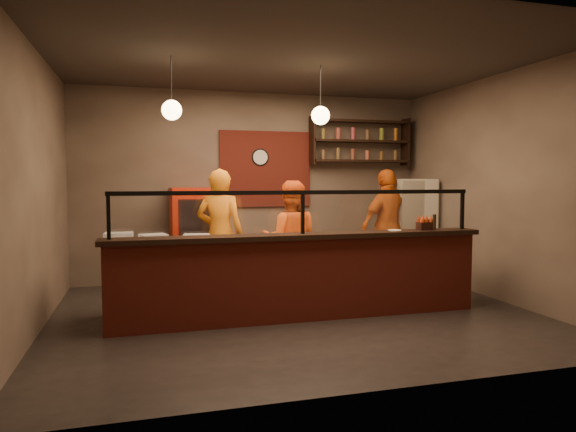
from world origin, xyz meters
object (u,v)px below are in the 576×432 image
object	(u,v)px
pizza_dough	(269,242)
condiment_caddy	(425,226)
red_cooler	(192,237)
pepper_mill	(434,222)
cook_mid	(290,240)
fridge	(410,229)
cook_right	(388,226)
wall_clock	(260,157)
cook_left	(220,235)

from	to	relation	value
pizza_dough	condiment_caddy	distance (m)	2.05
red_cooler	condiment_caddy	bearing A→B (deg)	-43.18
red_cooler	pepper_mill	bearing A→B (deg)	-42.95
cook_mid	pepper_mill	distance (m)	2.00
cook_mid	fridge	xyz separation A→B (m)	(2.44, 0.96, 0.01)
cook_mid	pizza_dough	bearing A→B (deg)	68.36
cook_right	condiment_caddy	bearing A→B (deg)	60.94
red_cooler	fridge	bearing A→B (deg)	-8.39
wall_clock	cook_left	distance (m)	2.04
condiment_caddy	pepper_mill	world-z (taller)	pepper_mill
wall_clock	cook_mid	bearing A→B (deg)	-88.03
cook_left	cook_mid	world-z (taller)	cook_left
cook_right	pepper_mill	distance (m)	1.86
fridge	condiment_caddy	bearing A→B (deg)	-105.80
cook_mid	pizza_dough	size ratio (longest dim) A/B	3.33
red_cooler	pepper_mill	xyz separation A→B (m)	(2.88, -2.48, 0.37)
wall_clock	cook_left	world-z (taller)	wall_clock
wall_clock	fridge	world-z (taller)	wall_clock
cook_right	fridge	world-z (taller)	cook_right
fridge	red_cooler	size ratio (longest dim) A/B	1.09
cook_left	cook_right	world-z (taller)	cook_right
wall_clock	pizza_dough	bearing A→B (deg)	-100.03
red_cooler	condiment_caddy	world-z (taller)	red_cooler
cook_mid	fridge	distance (m)	2.63
pizza_dough	condiment_caddy	xyz separation A→B (m)	(1.99, -0.45, 0.20)
cook_mid	pepper_mill	size ratio (longest dim) A/B	8.35
wall_clock	red_cooler	xyz separation A→B (m)	(-1.19, -0.31, -1.31)
fridge	red_cooler	world-z (taller)	fridge
fridge	pizza_dough	distance (m)	3.30
wall_clock	fridge	bearing A→B (deg)	-15.91
fridge	wall_clock	bearing A→B (deg)	172.76
wall_clock	pizza_dough	distance (m)	2.60
wall_clock	cook_mid	xyz separation A→B (m)	(0.06, -1.68, -1.25)
cook_left	fridge	xyz separation A→B (m)	(3.41, 0.69, -0.07)
cook_left	red_cooler	xyz separation A→B (m)	(-0.29, 1.09, -0.14)
pizza_dough	cook_right	bearing A→B (deg)	29.20
cook_mid	red_cooler	distance (m)	1.85
cook_mid	condiment_caddy	xyz separation A→B (m)	(1.53, -1.05, 0.26)
cook_left	red_cooler	world-z (taller)	cook_left
pepper_mill	pizza_dough	bearing A→B (deg)	166.06
wall_clock	cook_right	distance (m)	2.46
cook_right	condiment_caddy	world-z (taller)	cook_right
cook_right	red_cooler	size ratio (longest dim) A/B	1.19
wall_clock	cook_mid	world-z (taller)	wall_clock
cook_left	pepper_mill	size ratio (longest dim) A/B	9.17
cook_right	pepper_mill	bearing A→B (deg)	64.40
wall_clock	cook_right	xyz separation A→B (m)	(1.95, -0.96, -1.16)
pizza_dough	pepper_mill	xyz separation A→B (m)	(2.09, -0.52, 0.26)
wall_clock	cook_right	size ratio (longest dim) A/B	0.16
red_cooler	pizza_dough	world-z (taller)	red_cooler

